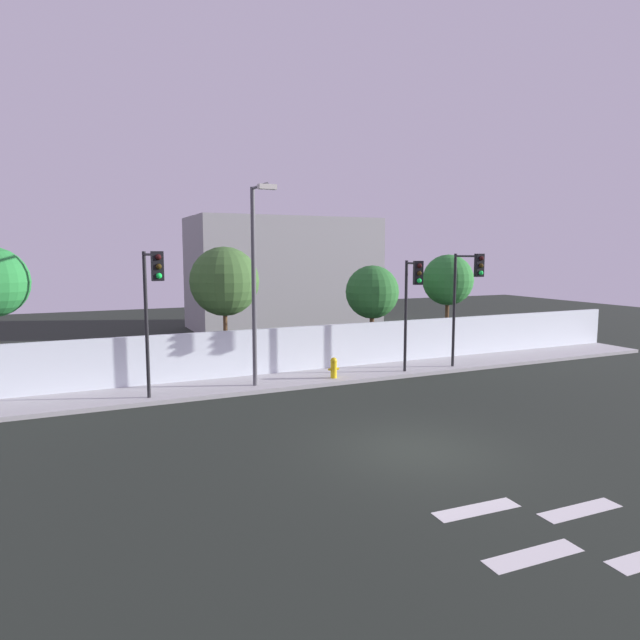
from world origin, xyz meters
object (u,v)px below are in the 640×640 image
(traffic_light_left, at_px, (412,292))
(roadside_tree_midright, at_px, (372,292))
(roadside_tree_midleft, at_px, (224,282))
(street_lamp_curbside, at_px, (256,272))
(traffic_light_center, at_px, (467,285))
(traffic_light_right, at_px, (152,293))
(fire_hydrant, at_px, (334,367))
(roadside_tree_rightmost, at_px, (448,280))

(traffic_light_left, xyz_separation_m, roadside_tree_midright, (0.48, 3.95, -0.29))
(roadside_tree_midleft, bearing_deg, street_lamp_curbside, -85.85)
(roadside_tree_midright, bearing_deg, traffic_light_center, -64.14)
(roadside_tree_midright, bearing_deg, traffic_light_right, -158.70)
(traffic_light_center, distance_m, fire_hydrant, 6.38)
(traffic_light_center, relative_size, fire_hydrant, 5.95)
(street_lamp_curbside, distance_m, roadside_tree_midright, 7.49)
(street_lamp_curbside, height_order, roadside_tree_midright, street_lamp_curbside)
(traffic_light_left, height_order, traffic_light_center, traffic_light_center)
(fire_hydrant, xyz_separation_m, roadside_tree_rightmost, (7.74, 3.21, 3.03))
(roadside_tree_midleft, height_order, roadside_tree_midright, roadside_tree_midleft)
(street_lamp_curbside, bearing_deg, traffic_light_right, -169.00)
(traffic_light_center, relative_size, street_lamp_curbside, 0.67)
(street_lamp_curbside, distance_m, fire_hydrant, 4.83)
(fire_hydrant, relative_size, roadside_tree_midleft, 0.15)
(traffic_light_center, height_order, traffic_light_right, traffic_light_right)
(fire_hydrant, bearing_deg, roadside_tree_midleft, 136.27)
(street_lamp_curbside, relative_size, roadside_tree_rightmost, 1.45)
(traffic_light_right, bearing_deg, roadside_tree_midright, 21.30)
(traffic_light_center, height_order, roadside_tree_rightmost, traffic_light_center)
(street_lamp_curbside, relative_size, fire_hydrant, 8.84)
(street_lamp_curbside, bearing_deg, fire_hydrant, 1.63)
(traffic_light_right, bearing_deg, traffic_light_center, -0.67)
(roadside_tree_midleft, bearing_deg, traffic_light_center, -25.03)
(fire_hydrant, xyz_separation_m, roadside_tree_midleft, (-3.35, 3.21, 3.20))
(traffic_light_center, relative_size, roadside_tree_midleft, 0.92)
(traffic_light_left, bearing_deg, roadside_tree_midleft, 148.24)
(traffic_light_right, relative_size, fire_hydrant, 6.05)
(traffic_light_right, distance_m, roadside_tree_midright, 11.03)
(traffic_light_left, distance_m, street_lamp_curbside, 6.24)
(traffic_light_right, height_order, roadside_tree_rightmost, traffic_light_right)
(traffic_light_right, height_order, roadside_tree_midleft, roadside_tree_midleft)
(traffic_light_left, xyz_separation_m, street_lamp_curbside, (-6.14, 0.66, 0.84))
(roadside_tree_midright, xyz_separation_m, roadside_tree_rightmost, (4.23, -0.00, 0.47))
(traffic_light_center, bearing_deg, roadside_tree_rightmost, 61.85)
(traffic_light_left, distance_m, traffic_light_right, 9.79)
(fire_hydrant, bearing_deg, street_lamp_curbside, -178.37)
(roadside_tree_rightmost, bearing_deg, street_lamp_curbside, -163.12)
(fire_hydrant, bearing_deg, traffic_light_right, -173.28)
(roadside_tree_midleft, bearing_deg, roadside_tree_midright, 0.00)
(traffic_light_left, relative_size, fire_hydrant, 5.61)
(fire_hydrant, height_order, roadside_tree_midleft, roadside_tree_midleft)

